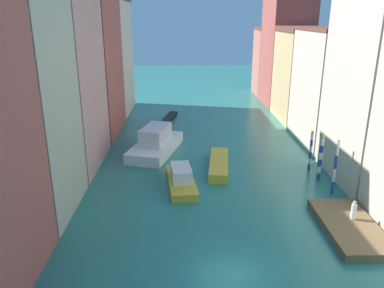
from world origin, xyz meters
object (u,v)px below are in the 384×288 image
(mooring_pole_0, at_px, (335,167))
(motorboat_1, at_px, (181,179))
(person_on_dock, at_px, (354,211))
(mooring_pole_2, at_px, (311,150))
(gondola_black, at_px, (166,122))
(mooring_pole_1, at_px, (321,157))
(motorboat_0, at_px, (219,164))
(vaporetto_white, at_px, (156,143))
(waterfront_dock, at_px, (350,227))

(mooring_pole_0, distance_m, motorboat_1, 13.19)
(mooring_pole_0, bearing_deg, person_on_dock, -95.92)
(mooring_pole_2, xyz_separation_m, gondola_black, (-14.92, 17.33, -1.80))
(person_on_dock, distance_m, mooring_pole_1, 8.40)
(person_on_dock, distance_m, motorboat_1, 14.33)
(person_on_dock, xyz_separation_m, mooring_pole_2, (0.27, 10.66, 0.78))
(mooring_pole_2, distance_m, motorboat_0, 9.05)
(vaporetto_white, bearing_deg, motorboat_1, -72.10)
(waterfront_dock, height_order, mooring_pole_2, mooring_pole_2)
(waterfront_dock, relative_size, motorboat_1, 1.09)
(person_on_dock, xyz_separation_m, motorboat_0, (-8.62, 11.24, -0.83))
(mooring_pole_2, relative_size, gondola_black, 0.37)
(mooring_pole_0, xyz_separation_m, motorboat_1, (-12.90, 1.98, -1.85))
(person_on_dock, xyz_separation_m, vaporetto_white, (-15.26, 16.22, -0.21))
(mooring_pole_0, height_order, mooring_pole_1, mooring_pole_0)
(mooring_pole_1, bearing_deg, waterfront_dock, -95.04)
(mooring_pole_1, relative_size, motorboat_0, 0.56)
(motorboat_1, bearing_deg, mooring_pole_2, 15.18)
(vaporetto_white, distance_m, motorboat_1, 9.45)
(mooring_pole_2, relative_size, vaporetto_white, 0.40)
(mooring_pole_2, distance_m, motorboat_1, 13.16)
(waterfront_dock, height_order, person_on_dock, person_on_dock)
(vaporetto_white, xyz_separation_m, motorboat_1, (2.90, -8.98, -0.39))
(waterfront_dock, relative_size, mooring_pole_2, 1.88)
(gondola_black, distance_m, motorboat_1, 20.89)
(person_on_dock, height_order, vaporetto_white, vaporetto_white)
(person_on_dock, height_order, mooring_pole_1, mooring_pole_1)
(person_on_dock, distance_m, mooring_pole_0, 5.43)
(motorboat_0, bearing_deg, mooring_pole_2, -3.71)
(waterfront_dock, height_order, motorboat_0, motorboat_0)
(vaporetto_white, bearing_deg, mooring_pole_1, -26.70)
(waterfront_dock, distance_m, motorboat_1, 14.28)
(mooring_pole_1, bearing_deg, vaporetto_white, 153.30)
(gondola_black, bearing_deg, motorboat_0, -70.21)
(mooring_pole_2, xyz_separation_m, motorboat_1, (-12.63, -3.43, -1.38))
(mooring_pole_2, relative_size, motorboat_0, 0.52)
(waterfront_dock, xyz_separation_m, motorboat_1, (-11.99, 7.75, 0.38))
(mooring_pole_2, distance_m, vaporetto_white, 16.53)
(mooring_pole_0, xyz_separation_m, mooring_pole_2, (-0.27, 5.40, -0.47))
(mooring_pole_0, height_order, vaporetto_white, mooring_pole_0)
(mooring_pole_0, bearing_deg, waterfront_dock, -98.98)
(person_on_dock, relative_size, vaporetto_white, 0.15)
(mooring_pole_2, height_order, gondola_black, mooring_pole_2)
(motorboat_1, bearing_deg, mooring_pole_0, -8.70)
(mooring_pole_1, xyz_separation_m, mooring_pole_2, (-0.14, 2.33, -0.17))
(gondola_black, bearing_deg, motorboat_1, -83.72)
(person_on_dock, relative_size, mooring_pole_1, 0.34)
(mooring_pole_2, height_order, vaporetto_white, mooring_pole_2)
(person_on_dock, height_order, motorboat_0, person_on_dock)
(mooring_pole_1, height_order, motorboat_1, mooring_pole_1)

